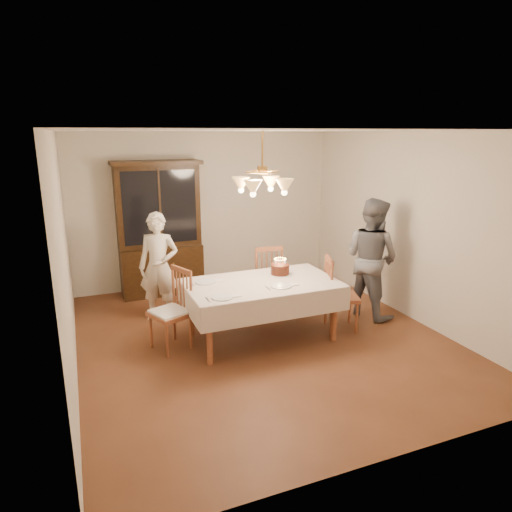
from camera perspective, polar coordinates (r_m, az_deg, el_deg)
name	(u,v)px	position (r m, az deg, el deg)	size (l,w,h in m)	color
ground	(262,337)	(6.03, 0.72, -10.15)	(5.00, 5.00, 0.00)	#562C18
room_shell	(262,218)	(5.54, 0.78, 4.81)	(5.00, 5.00, 5.00)	white
dining_table	(262,288)	(5.77, 0.74, -4.00)	(1.90, 1.10, 0.76)	brown
china_hutch	(159,231)	(7.54, -11.98, 3.08)	(1.38, 0.54, 2.16)	black
chair_far_side	(266,280)	(6.84, 1.27, -3.03)	(0.50, 0.48, 1.00)	brown
chair_left_end	(171,314)	(5.67, -10.63, -7.10)	(0.55, 0.56, 1.00)	brown
chair_right_end	(341,297)	(6.24, 10.54, -5.12)	(0.54, 0.55, 1.00)	brown
elderly_woman	(159,267)	(6.48, -12.06, -1.38)	(0.56, 0.37, 1.54)	white
adult_in_grey	(371,258)	(6.69, 14.19, -0.23)	(0.83, 0.65, 1.71)	slate
birthday_cake	(280,270)	(6.02, 3.02, -1.74)	(0.30, 0.30, 0.23)	white
place_setting_near_left	(223,297)	(5.23, -4.10, -5.14)	(0.40, 0.25, 0.02)	white
place_setting_near_right	(282,286)	(5.60, 3.26, -3.74)	(0.41, 0.26, 0.02)	white
place_setting_far_left	(207,282)	(5.77, -6.18, -3.21)	(0.41, 0.26, 0.02)	white
chandelier	(262,185)	(5.48, 0.79, 8.88)	(0.62, 0.62, 0.73)	#BF8C3F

